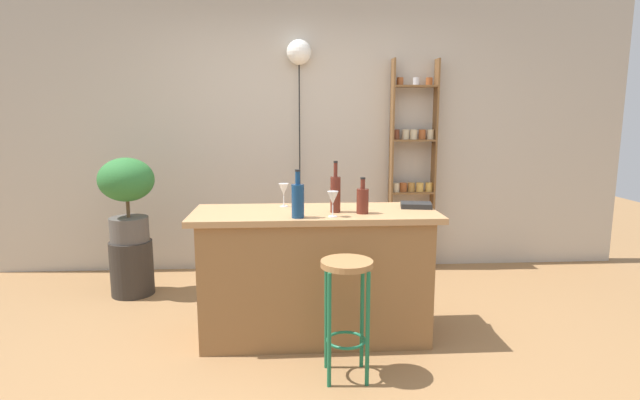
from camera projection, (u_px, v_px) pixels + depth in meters
ground at (318, 355)px, 3.22m from camera, size 12.00×12.00×0.00m
back_wall at (306, 128)px, 4.90m from camera, size 6.40×0.10×2.80m
kitchen_counter at (315, 274)px, 3.44m from camera, size 1.65×0.61×0.89m
bar_stool at (347, 293)px, 2.87m from camera, size 0.30×0.30×0.71m
spice_shelf at (412, 167)px, 4.89m from camera, size 0.44×0.14×2.05m
plant_stool at (132, 268)px, 4.28m from camera, size 0.36×0.36×0.47m
potted_plant at (127, 191)px, 4.16m from camera, size 0.46×0.41×0.71m
bottle_sauce_amber at (335, 193)px, 3.30m from camera, size 0.07×0.07×0.34m
bottle_vinegar at (298, 200)px, 3.12m from camera, size 0.08×0.08×0.31m
bottle_spirits_clear at (363, 200)px, 3.27m from camera, size 0.08×0.08×0.24m
wine_glass_left at (333, 199)px, 3.15m from camera, size 0.07×0.07×0.16m
wine_glass_center at (284, 190)px, 3.50m from camera, size 0.07×0.07×0.16m
cookbook at (416, 205)px, 3.48m from camera, size 0.23×0.19×0.03m
pendant_globe_light at (299, 55)px, 4.67m from camera, size 0.23×0.23×2.22m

